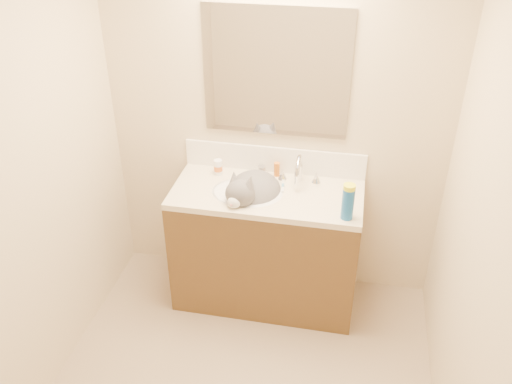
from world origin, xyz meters
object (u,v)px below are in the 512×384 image
at_px(pill_bottle, 218,167).
at_px(basin, 247,202).
at_px(vanity_cabinet, 266,249).
at_px(silver_jar, 262,170).
at_px(faucet, 299,172).
at_px(spray_can, 348,204).
at_px(cat, 252,193).
at_px(amber_bottle, 277,169).

bearing_deg(pill_bottle, basin, -38.74).
xyz_separation_m(vanity_cabinet, silver_jar, (-0.07, 0.21, 0.48)).
relative_size(faucet, spray_can, 1.44).
xyz_separation_m(faucet, cat, (-0.27, -0.15, -0.10)).
height_order(vanity_cabinet, amber_bottle, amber_bottle).
bearing_deg(spray_can, silver_jar, 144.93).
height_order(vanity_cabinet, pill_bottle, pill_bottle).
height_order(vanity_cabinet, spray_can, spray_can).
xyz_separation_m(basin, silver_jar, (0.05, 0.24, 0.10)).
bearing_deg(faucet, silver_jar, 163.87).
bearing_deg(spray_can, pill_bottle, 157.56).
height_order(faucet, pill_bottle, faucet).
relative_size(basin, spray_can, 2.32).
height_order(amber_bottle, spray_can, spray_can).
bearing_deg(silver_jar, cat, -94.65).
xyz_separation_m(cat, amber_bottle, (0.12, 0.23, 0.06)).
bearing_deg(vanity_cabinet, basin, -165.96).
distance_m(vanity_cabinet, basin, 0.40).
distance_m(faucet, cat, 0.33).
relative_size(faucet, cat, 0.54).
bearing_deg(silver_jar, basin, -100.69).
distance_m(pill_bottle, silver_jar, 0.29).
bearing_deg(vanity_cabinet, amber_bottle, 82.70).
distance_m(cat, spray_can, 0.63).
bearing_deg(pill_bottle, spray_can, -22.44).
distance_m(basin, cat, 0.07).
height_order(basin, silver_jar, silver_jar).
relative_size(vanity_cabinet, pill_bottle, 11.79).
xyz_separation_m(faucet, pill_bottle, (-0.54, 0.02, -0.04)).
bearing_deg(cat, basin, -136.23).
bearing_deg(cat, spray_can, 0.72).
height_order(pill_bottle, amber_bottle, pill_bottle).
height_order(basin, spray_can, spray_can).
relative_size(vanity_cabinet, cat, 2.30).
xyz_separation_m(faucet, spray_can, (0.32, -0.33, 0.01)).
bearing_deg(cat, silver_jar, 102.78).
relative_size(silver_jar, amber_bottle, 0.64).
bearing_deg(silver_jar, spray_can, -35.07).
distance_m(pill_bottle, spray_can, 0.93).
distance_m(faucet, spray_can, 0.47).
distance_m(vanity_cabinet, amber_bottle, 0.54).
distance_m(pill_bottle, amber_bottle, 0.39).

